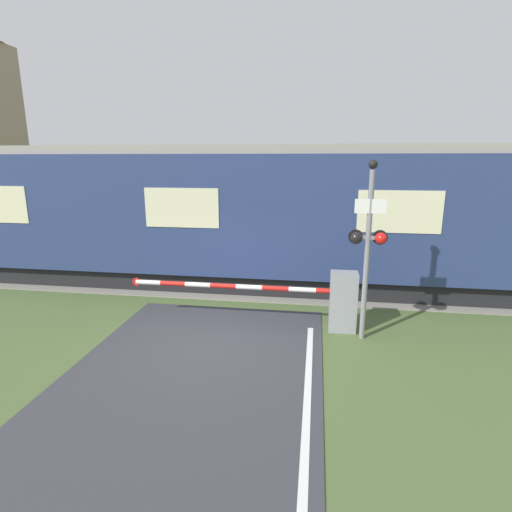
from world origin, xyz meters
The scene contains 5 objects.
ground_plane centered at (0.00, 0.00, 0.00)m, with size 80.00×80.00×0.00m, color #4C6033.
track_bed centered at (0.00, 4.13, 0.02)m, with size 36.00×3.20×0.13m.
train centered at (-1.51, 4.13, 2.13)m, with size 20.59×2.78×4.17m.
crossing_barrier centered at (2.41, 1.06, 0.72)m, with size 5.30×0.44×1.36m.
signal_post centered at (3.17, 0.68, 2.15)m, with size 0.79×0.26×3.79m.
Camera 1 is at (2.11, -7.60, 3.79)m, focal length 28.00 mm.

